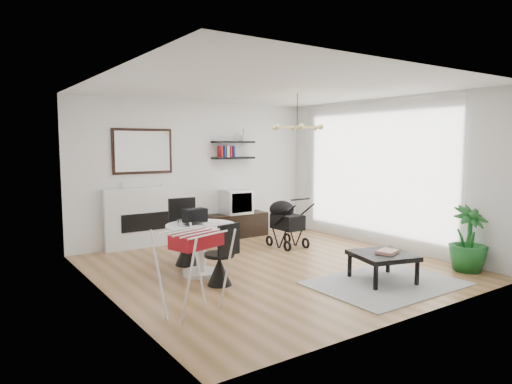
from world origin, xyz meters
TOP-DOWN VIEW (x-y plane):
  - floor at (0.00, 0.00)m, footprint 5.00×5.00m
  - ceiling at (0.00, 0.00)m, footprint 5.00×5.00m
  - wall_back at (0.00, 2.50)m, footprint 5.00×0.00m
  - wall_left at (-2.50, 0.00)m, footprint 0.00×5.00m
  - wall_right at (2.50, 0.00)m, footprint 0.00×5.00m
  - sheer_curtain at (2.40, 0.20)m, footprint 0.04×3.60m
  - fireplace at (-1.10, 2.42)m, footprint 1.50×0.17m
  - shelf_lower at (0.75, 2.37)m, footprint 0.90×0.25m
  - shelf_upper at (0.75, 2.37)m, footprint 0.90×0.25m
  - pendant_lamp at (0.70, 0.30)m, footprint 0.90×0.90m
  - tv_console at (0.75, 2.27)m, footprint 1.28×0.45m
  - crt_tv at (0.74, 2.26)m, footprint 0.56×0.49m
  - dining_table at (-1.09, 0.26)m, footprint 1.00×1.00m
  - laptop at (-1.18, 0.23)m, footprint 0.40×0.35m
  - black_bag at (-1.07, 0.50)m, footprint 0.34×0.22m
  - newspaper at (-0.94, 0.13)m, footprint 0.39×0.34m
  - drinking_glass at (-1.38, 0.37)m, footprint 0.06×0.06m
  - chair_far at (-1.01, 0.89)m, footprint 0.49×0.51m
  - chair_near at (-1.12, -0.33)m, footprint 0.43×0.44m
  - drying_rack at (-1.88, -1.07)m, footprint 0.78×0.75m
  - stroller at (1.05, 1.03)m, footprint 0.47×0.78m
  - rug at (0.76, -1.54)m, footprint 1.98×1.43m
  - coffee_table at (0.80, -1.44)m, footprint 0.92×0.92m
  - magazines at (0.84, -1.48)m, footprint 0.34×0.30m
  - potted_plant at (2.25, -1.81)m, footprint 0.64×0.64m

SIDE VIEW (x-z plane):
  - floor at x=0.00m, z-range 0.00..0.00m
  - rug at x=0.76m, z-range 0.00..0.01m
  - tv_console at x=0.75m, z-range 0.00..0.48m
  - chair_near at x=-1.12m, z-range -0.16..0.69m
  - chair_far at x=-1.01m, z-range -0.19..0.84m
  - coffee_table at x=0.80m, z-range 0.16..0.54m
  - stroller at x=1.05m, z-range -0.07..0.88m
  - magazines at x=0.84m, z-range 0.40..0.44m
  - dining_table at x=-1.09m, z-range 0.12..0.85m
  - potted_plant at x=2.25m, z-range 0.00..0.97m
  - drying_rack at x=-1.88m, z-range 0.02..0.97m
  - fireplace at x=-1.10m, z-range -0.39..1.77m
  - crt_tv at x=0.74m, z-range 0.48..0.97m
  - newspaper at x=-0.94m, z-range 0.73..0.74m
  - laptop at x=-1.18m, z-range 0.73..0.76m
  - drinking_glass at x=-1.38m, z-range 0.73..0.83m
  - black_bag at x=-1.07m, z-range 0.73..0.93m
  - wall_back at x=0.00m, z-range -1.15..3.85m
  - wall_left at x=-2.50m, z-range -1.15..3.85m
  - wall_right at x=2.50m, z-range -1.15..3.85m
  - sheer_curtain at x=2.40m, z-range 0.05..2.65m
  - shelf_lower at x=0.75m, z-range 1.58..1.62m
  - shelf_upper at x=0.75m, z-range 1.90..1.94m
  - pendant_lamp at x=0.70m, z-range 2.10..2.20m
  - ceiling at x=0.00m, z-range 2.70..2.70m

